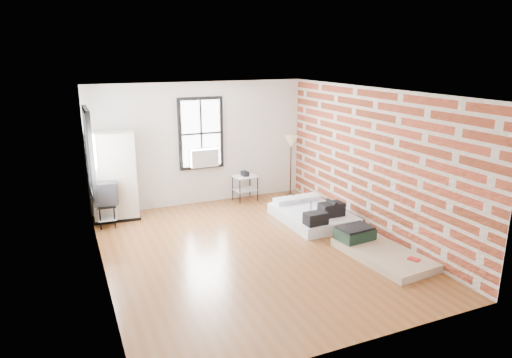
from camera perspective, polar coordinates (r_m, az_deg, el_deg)
name	(u,v)px	position (r m, az deg, el deg)	size (l,w,h in m)	color
ground	(252,251)	(8.25, -0.50, -8.94)	(6.00, 6.00, 0.00)	brown
room_shell	(256,151)	(8.11, -0.02, 3.56)	(5.02, 6.02, 2.80)	silver
mattress_main	(313,214)	(9.63, 7.15, -4.42)	(1.31, 1.75, 0.55)	silver
mattress_bare	(376,249)	(8.30, 14.79, -8.48)	(1.07, 1.82, 0.38)	tan
wardrobe	(114,177)	(9.93, -17.34, 0.29)	(0.98, 0.62, 1.86)	black
side_table	(245,181)	(10.80, -1.39, -0.22)	(0.59, 0.50, 0.72)	black
floor_lamp	(291,145)	(11.04, 4.42, 4.26)	(0.32, 0.32, 1.49)	black
tv_stand	(106,194)	(9.72, -18.28, -1.75)	(0.51, 0.69, 0.93)	black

